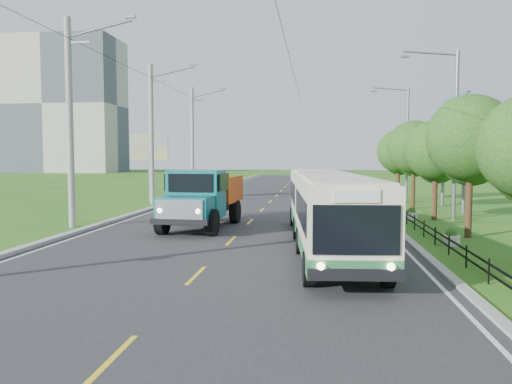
% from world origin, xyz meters
% --- Properties ---
extents(ground, '(240.00, 240.00, 0.00)m').
position_xyz_m(ground, '(0.00, 0.00, 0.00)').
color(ground, '#246518').
rests_on(ground, ground).
extents(road, '(14.00, 120.00, 0.02)m').
position_xyz_m(road, '(0.00, 20.00, 0.01)').
color(road, '#28282B').
rests_on(road, ground).
extents(curb_left, '(0.40, 120.00, 0.15)m').
position_xyz_m(curb_left, '(-7.20, 20.00, 0.07)').
color(curb_left, '#9E9E99').
rests_on(curb_left, ground).
extents(curb_right, '(0.30, 120.00, 0.10)m').
position_xyz_m(curb_right, '(7.15, 20.00, 0.05)').
color(curb_right, '#9E9E99').
rests_on(curb_right, ground).
extents(edge_line_left, '(0.12, 120.00, 0.00)m').
position_xyz_m(edge_line_left, '(-6.65, 20.00, 0.02)').
color(edge_line_left, silver).
rests_on(edge_line_left, road).
extents(edge_line_right, '(0.12, 120.00, 0.00)m').
position_xyz_m(edge_line_right, '(6.65, 20.00, 0.02)').
color(edge_line_right, silver).
rests_on(edge_line_right, road).
extents(centre_dash, '(0.12, 2.20, 0.00)m').
position_xyz_m(centre_dash, '(0.00, 0.00, 0.02)').
color(centre_dash, yellow).
rests_on(centre_dash, road).
extents(railing_right, '(0.04, 40.00, 0.60)m').
position_xyz_m(railing_right, '(8.00, 14.00, 0.30)').
color(railing_right, black).
rests_on(railing_right, ground).
extents(pole_near, '(3.51, 0.32, 10.00)m').
position_xyz_m(pole_near, '(-8.26, 9.00, 5.09)').
color(pole_near, gray).
rests_on(pole_near, ground).
extents(pole_mid, '(3.51, 0.32, 10.00)m').
position_xyz_m(pole_mid, '(-8.26, 21.00, 5.09)').
color(pole_mid, gray).
rests_on(pole_mid, ground).
extents(pole_far, '(3.51, 0.32, 10.00)m').
position_xyz_m(pole_far, '(-8.26, 33.00, 5.09)').
color(pole_far, gray).
rests_on(pole_far, ground).
extents(tree_third, '(3.60, 3.62, 6.00)m').
position_xyz_m(tree_third, '(9.86, 8.14, 3.99)').
color(tree_third, '#382314').
rests_on(tree_third, ground).
extents(tree_fourth, '(3.24, 3.31, 5.40)m').
position_xyz_m(tree_fourth, '(9.86, 14.14, 3.59)').
color(tree_fourth, '#382314').
rests_on(tree_fourth, ground).
extents(tree_fifth, '(3.48, 3.52, 5.80)m').
position_xyz_m(tree_fifth, '(9.86, 20.14, 3.85)').
color(tree_fifth, '#382314').
rests_on(tree_fifth, ground).
extents(tree_back, '(3.30, 3.36, 5.50)m').
position_xyz_m(tree_back, '(9.86, 26.14, 3.65)').
color(tree_back, '#382314').
rests_on(tree_back, ground).
extents(streetlight_mid, '(3.02, 0.20, 9.07)m').
position_xyz_m(streetlight_mid, '(10.64, 14.00, 4.90)').
color(streetlight_mid, slate).
rests_on(streetlight_mid, ground).
extents(streetlight_far, '(3.02, 0.20, 9.07)m').
position_xyz_m(streetlight_far, '(10.64, 28.00, 4.90)').
color(streetlight_far, slate).
rests_on(streetlight_far, ground).
extents(planter_near, '(0.64, 0.64, 0.67)m').
position_xyz_m(planter_near, '(8.60, 6.00, 0.29)').
color(planter_near, silver).
rests_on(planter_near, ground).
extents(planter_mid, '(0.64, 0.64, 0.67)m').
position_xyz_m(planter_mid, '(8.60, 14.00, 0.29)').
color(planter_mid, silver).
rests_on(planter_mid, ground).
extents(planter_far, '(0.64, 0.64, 0.67)m').
position_xyz_m(planter_far, '(8.60, 22.00, 0.29)').
color(planter_far, silver).
rests_on(planter_far, ground).
extents(billboard_left, '(3.00, 0.20, 5.20)m').
position_xyz_m(billboard_left, '(-9.50, 24.00, 3.87)').
color(billboard_left, slate).
rests_on(billboard_left, ground).
extents(billboard_right, '(0.24, 6.00, 7.30)m').
position_xyz_m(billboard_right, '(12.30, 20.00, 5.34)').
color(billboard_right, slate).
rests_on(billboard_right, ground).
extents(apartment_near, '(28.00, 14.00, 30.00)m').
position_xyz_m(apartment_near, '(-55.00, 95.00, 15.00)').
color(apartment_near, '#B7B2A3').
rests_on(apartment_near, ground).
extents(apartment_far, '(24.00, 14.00, 26.00)m').
position_xyz_m(apartment_far, '(-80.00, 120.00, 13.00)').
color(apartment_far, '#B7B2A3').
rests_on(apartment_far, ground).
extents(bus, '(3.33, 14.22, 2.72)m').
position_xyz_m(bus, '(3.79, 4.98, 1.64)').
color(bus, '#2D7240').
rests_on(bus, ground).
extents(dump_truck, '(3.02, 6.82, 2.80)m').
position_xyz_m(dump_truck, '(-1.97, 9.46, 1.58)').
color(dump_truck, '#12686E').
rests_on(dump_truck, ground).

